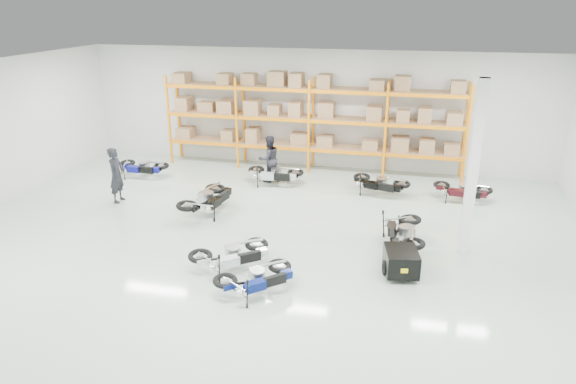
% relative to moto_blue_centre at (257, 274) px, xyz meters
% --- Properties ---
extents(room, '(18.00, 18.00, 18.00)m').
position_rel_moto_blue_centre_xyz_m(room, '(-0.54, 2.69, 1.75)').
color(room, '#AABEAF').
rests_on(room, ground).
extents(pallet_rack, '(11.28, 0.98, 3.62)m').
position_rel_moto_blue_centre_xyz_m(pallet_rack, '(-0.54, 9.14, 1.76)').
color(pallet_rack, orange).
rests_on(pallet_rack, ground).
extents(structural_column, '(0.25, 0.25, 4.50)m').
position_rel_moto_blue_centre_xyz_m(structural_column, '(4.66, 3.19, 1.75)').
color(structural_column, white).
rests_on(structural_column, ground).
extents(moto_blue_centre, '(1.74, 1.70, 1.05)m').
position_rel_moto_blue_centre_xyz_m(moto_blue_centre, '(0.00, 0.00, 0.00)').
color(moto_blue_centre, '#081453').
rests_on(moto_blue_centre, ground).
extents(moto_silver_left, '(1.90, 1.77, 1.13)m').
position_rel_moto_blue_centre_xyz_m(moto_silver_left, '(-0.89, 0.88, 0.04)').
color(moto_silver_left, silver).
rests_on(moto_silver_left, ground).
extents(moto_black_far_left, '(1.29, 2.07, 1.25)m').
position_rel_moto_blue_centre_xyz_m(moto_black_far_left, '(-2.77, 4.14, 0.09)').
color(moto_black_far_left, black).
rests_on(moto_black_far_left, ground).
extents(moto_touring_right, '(1.00, 1.87, 1.18)m').
position_rel_moto_blue_centre_xyz_m(moto_touring_right, '(3.10, 3.13, 0.06)').
color(moto_touring_right, black).
rests_on(moto_touring_right, ground).
extents(trailer, '(0.91, 1.63, 0.66)m').
position_rel_moto_blue_centre_xyz_m(trailer, '(3.10, 1.53, -0.11)').
color(trailer, black).
rests_on(trailer, ground).
extents(moto_back_a, '(1.70, 0.88, 1.09)m').
position_rel_moto_blue_centre_xyz_m(moto_back_a, '(-6.45, 6.78, 0.02)').
color(moto_back_a, navy).
rests_on(moto_back_a, ground).
extents(moto_back_b, '(1.74, 0.87, 1.13)m').
position_rel_moto_blue_centre_xyz_m(moto_back_b, '(-1.45, 7.09, 0.03)').
color(moto_back_b, silver).
rests_on(moto_back_b, ground).
extents(moto_back_c, '(1.89, 1.32, 1.11)m').
position_rel_moto_blue_centre_xyz_m(moto_back_c, '(2.23, 6.96, 0.03)').
color(moto_back_c, black).
rests_on(moto_back_c, ground).
extents(moto_back_d, '(1.70, 1.01, 1.04)m').
position_rel_moto_blue_centre_xyz_m(moto_back_d, '(4.91, 6.95, -0.01)').
color(moto_back_d, '#380B12').
rests_on(moto_back_d, ground).
extents(person_left, '(0.44, 0.67, 1.81)m').
position_rel_moto_blue_centre_xyz_m(person_left, '(-5.98, 4.38, 0.41)').
color(person_left, black).
rests_on(person_left, ground).
extents(person_back, '(1.04, 1.03, 1.70)m').
position_rel_moto_blue_centre_xyz_m(person_back, '(-1.72, 7.39, 0.35)').
color(person_back, '#212129').
rests_on(person_back, ground).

